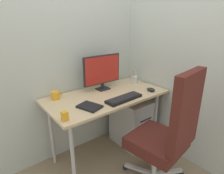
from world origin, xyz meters
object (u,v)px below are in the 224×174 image
at_px(coffee_mug, 56,95).
at_px(desk_clamp_accessory, 65,116).
at_px(pen_holder, 134,80).
at_px(filing_cabinet, 132,121).
at_px(keyboard, 124,98).
at_px(notebook, 90,107).
at_px(office_chair, 168,133).
at_px(mouse, 151,90).
at_px(monitor, 102,71).

height_order(coffee_mug, desk_clamp_accessory, coffee_mug).
height_order(pen_holder, desk_clamp_accessory, pen_holder).
distance_m(filing_cabinet, keyboard, 0.62).
xyz_separation_m(notebook, desk_clamp_accessory, (-0.28, -0.08, 0.03)).
relative_size(office_chair, pen_holder, 6.63).
height_order(office_chair, desk_clamp_accessory, office_chair).
bearing_deg(coffee_mug, mouse, -25.31).
height_order(pen_holder, notebook, pen_holder).
relative_size(office_chair, notebook, 5.60).
bearing_deg(mouse, keyboard, 177.17).
relative_size(mouse, pen_holder, 0.59).
distance_m(keyboard, coffee_mug, 0.68).
relative_size(pen_holder, coffee_mug, 1.51).
bearing_deg(office_chair, mouse, 56.25).
relative_size(monitor, coffee_mug, 4.10).
bearing_deg(monitor, coffee_mug, 175.09).
height_order(pen_holder, coffee_mug, pen_holder).
height_order(keyboard, notebook, keyboard).
xyz_separation_m(keyboard, notebook, (-0.36, 0.06, -0.00)).
distance_m(filing_cabinet, mouse, 0.52).
bearing_deg(pen_holder, desk_clamp_accessory, -163.02).
bearing_deg(coffee_mug, filing_cabinet, -13.76).
relative_size(office_chair, monitor, 2.44).
bearing_deg(filing_cabinet, keyboard, -146.68).
bearing_deg(coffee_mug, office_chair, -56.59).
xyz_separation_m(mouse, pen_holder, (0.05, 0.32, 0.03)).
distance_m(monitor, keyboard, 0.44).
xyz_separation_m(notebook, coffee_mug, (-0.16, 0.37, 0.03)).
relative_size(monitor, desk_clamp_accessory, 6.17).
relative_size(filing_cabinet, coffee_mug, 5.10).
height_order(keyboard, desk_clamp_accessory, desk_clamp_accessory).
bearing_deg(filing_cabinet, mouse, -75.20).
distance_m(office_chair, coffee_mug, 1.11).
distance_m(office_chair, desk_clamp_accessory, 0.88).
relative_size(filing_cabinet, monitor, 1.25).
relative_size(mouse, coffee_mug, 0.89).
bearing_deg(office_chair, pen_holder, 64.97).
xyz_separation_m(keyboard, pen_holder, (0.45, 0.32, 0.03)).
distance_m(filing_cabinet, notebook, 0.85).
bearing_deg(keyboard, notebook, 170.41).
xyz_separation_m(office_chair, notebook, (-0.44, 0.54, 0.18)).
height_order(office_chair, keyboard, office_chair).
bearing_deg(monitor, desk_clamp_accessory, -148.34).
height_order(monitor, desk_clamp_accessory, monitor).
relative_size(office_chair, filing_cabinet, 1.96).
distance_m(pen_holder, desk_clamp_accessory, 1.13).
distance_m(filing_cabinet, coffee_mug, 1.01).
xyz_separation_m(filing_cabinet, mouse, (0.06, -0.22, 0.47)).
relative_size(filing_cabinet, pen_holder, 3.38).
relative_size(coffee_mug, desk_clamp_accessory, 1.51).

